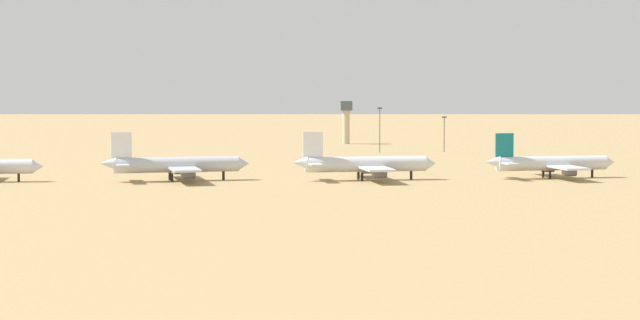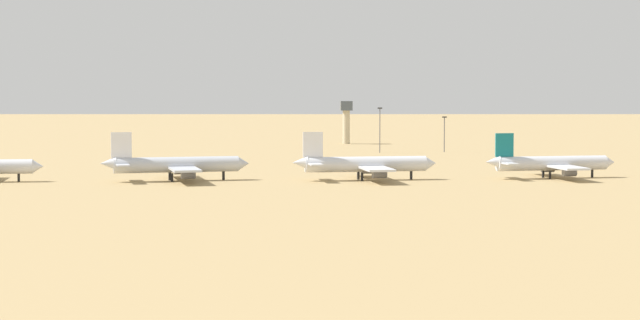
% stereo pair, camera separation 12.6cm
% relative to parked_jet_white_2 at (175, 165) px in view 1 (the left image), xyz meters
% --- Properties ---
extents(ground, '(4000.00, 4000.00, 0.00)m').
position_rel_parked_jet_white_2_xyz_m(ground, '(55.44, 2.35, -4.53)').
color(ground, tan).
extents(ridge_center, '(289.89, 281.83, 75.30)m').
position_rel_parked_jet_white_2_xyz_m(ridge_center, '(18.62, 1009.61, 33.12)').
color(ridge_center, gray).
rests_on(ridge_center, ground).
extents(ridge_east, '(269.75, 195.37, 74.58)m').
position_rel_parked_jet_white_2_xyz_m(ridge_east, '(382.83, 1182.51, 32.76)').
color(ridge_east, '#82735C').
rests_on(ridge_east, ground).
extents(parked_jet_white_2, '(41.70, 35.57, 13.81)m').
position_rel_parked_jet_white_2_xyz_m(parked_jet_white_2, '(0.00, 0.00, 0.00)').
color(parked_jet_white_2, silver).
rests_on(parked_jet_white_2, ground).
extents(parked_jet_white_3, '(41.57, 35.16, 13.73)m').
position_rel_parked_jet_white_2_xyz_m(parked_jet_white_3, '(53.10, -0.84, -0.03)').
color(parked_jet_white_3, silver).
rests_on(parked_jet_white_3, ground).
extents(parked_jet_teal_4, '(39.65, 33.70, 13.11)m').
position_rel_parked_jet_white_2_xyz_m(parked_jet_teal_4, '(107.14, 2.43, -0.23)').
color(parked_jet_teal_4, silver).
rests_on(parked_jet_teal_4, ground).
extents(control_tower, '(5.20, 5.20, 19.05)m').
position_rel_parked_jet_white_2_xyz_m(control_tower, '(64.57, 193.43, 6.97)').
color(control_tower, '#C6B793').
rests_on(control_tower, ground).
extents(light_pole_west, '(1.80, 0.50, 17.63)m').
position_rel_parked_jet_white_2_xyz_m(light_pole_west, '(72.03, 126.91, 5.52)').
color(light_pole_west, '#59595E').
rests_on(light_pole_west, ground).
extents(light_pole_mid, '(1.80, 0.50, 14.01)m').
position_rel_parked_jet_white_2_xyz_m(light_pole_mid, '(97.83, 129.59, 3.66)').
color(light_pole_mid, '#59595E').
rests_on(light_pole_mid, ground).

